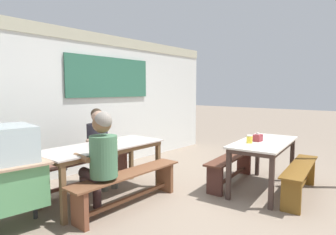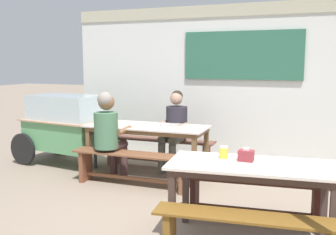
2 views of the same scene
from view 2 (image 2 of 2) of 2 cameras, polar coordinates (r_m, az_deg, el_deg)
The scene contains 14 objects.
ground_plane at distance 4.48m, azimuth 3.06°, elevation -13.91°, with size 40.00×40.00×0.00m, color gray.
backdrop_wall at distance 6.62m, azimuth 10.37°, elevation 5.32°, with size 6.02×0.23×2.61m.
dining_table_far at distance 5.73m, azimuth -3.02°, elevation -1.92°, with size 1.80×0.79×0.75m.
dining_table_near at distance 3.71m, azimuth 12.02°, elevation -7.80°, with size 1.59×0.87×0.75m.
bench_far_back at distance 6.27m, azimuth -1.11°, elevation -4.54°, with size 1.77×0.35×0.46m.
bench_far_front at distance 5.35m, azimuth -5.20°, elevation -6.80°, with size 1.72×0.37×0.46m.
bench_near_back at distance 4.32m, azimuth 12.27°, elevation -10.63°, with size 1.52×0.46×0.46m.
bench_near_front at distance 3.36m, azimuth 11.31°, elevation -16.46°, with size 1.54×0.46×0.46m.
food_cart at distance 6.64m, azimuth -14.67°, elevation -0.93°, with size 1.78×1.01×1.14m.
person_left_back_turned at distance 5.48m, azimuth -8.66°, elevation -1.80°, with size 0.45×0.53×1.28m.
person_center_facing at distance 6.04m, azimuth 1.00°, elevation -1.15°, with size 0.46×0.56×1.24m.
tissue_box at distance 3.76m, azimuth 11.30°, elevation -5.45°, with size 0.14×0.10×0.13m.
condiment_jar at distance 3.84m, azimuth 8.12°, elevation -5.04°, with size 0.08×0.08×0.12m.
soup_bowl at distance 5.66m, azimuth -0.56°, elevation -1.08°, with size 0.13×0.13×0.04m, color silver.
Camera 2 is at (1.34, -3.93, 1.68)m, focal length 41.87 mm.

